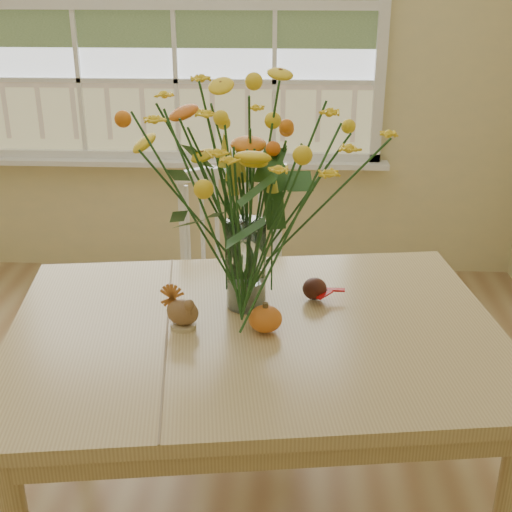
{
  "coord_description": "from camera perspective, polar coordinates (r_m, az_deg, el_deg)",
  "views": [
    {
      "loc": [
        0.63,
        -1.65,
        1.76
      ],
      "look_at": [
        0.55,
        0.13,
        0.99
      ],
      "focal_mm": 48.0,
      "sensor_mm": 36.0,
      "label": 1
    }
  ],
  "objects": [
    {
      "name": "window",
      "position": [
        3.92,
        -6.97,
        19.79
      ],
      "size": [
        2.42,
        0.12,
        1.74
      ],
      "color": "silver",
      "rests_on": "wall_back"
    },
    {
      "name": "dining_table",
      "position": [
        2.07,
        -0.03,
        -8.17
      ],
      "size": [
        1.57,
        1.21,
        0.77
      ],
      "rotation": [
        0.0,
        0.0,
        0.13
      ],
      "color": "tan",
      "rests_on": "floor"
    },
    {
      "name": "turkey_figurine",
      "position": [
        2.01,
        -6.13,
        -4.71
      ],
      "size": [
        0.11,
        0.09,
        0.12
      ],
      "rotation": [
        0.0,
        0.0,
        -0.24
      ],
      "color": "#CCB78C",
      "rests_on": "dining_table"
    },
    {
      "name": "wall_back",
      "position": [
        3.98,
        -6.74,
        17.22
      ],
      "size": [
        4.0,
        0.02,
        2.7
      ],
      "primitive_type": "cube",
      "color": "beige",
      "rests_on": "floor"
    },
    {
      "name": "dark_gourd",
      "position": [
        2.17,
        4.91,
        -2.82
      ],
      "size": [
        0.13,
        0.09,
        0.07
      ],
      "color": "#38160F",
      "rests_on": "dining_table"
    },
    {
      "name": "flower_vase",
      "position": [
        1.99,
        -0.89,
        6.55
      ],
      "size": [
        0.58,
        0.58,
        0.69
      ],
      "color": "white",
      "rests_on": "dining_table"
    },
    {
      "name": "windsor_chair",
      "position": [
        2.85,
        -1.51,
        -1.91
      ],
      "size": [
        0.57,
        0.55,
        0.98
      ],
      "rotation": [
        0.0,
        0.0,
        0.32
      ],
      "color": "white",
      "rests_on": "floor"
    },
    {
      "name": "pumpkin",
      "position": [
        1.98,
        0.79,
        -5.36
      ],
      "size": [
        0.1,
        0.1,
        0.08
      ],
      "primitive_type": "ellipsoid",
      "color": "orange",
      "rests_on": "dining_table"
    }
  ]
}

